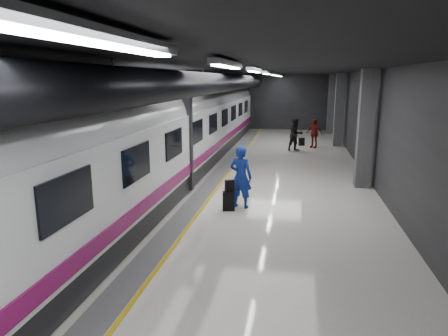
{
  "coord_description": "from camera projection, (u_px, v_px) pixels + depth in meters",
  "views": [
    {
      "loc": [
        1.95,
        -13.84,
        4.1
      ],
      "look_at": [
        -0.29,
        -1.48,
        1.31
      ],
      "focal_mm": 32.0,
      "sensor_mm": 36.0,
      "label": 1
    }
  ],
  "objects": [
    {
      "name": "ground",
      "position": [
        239.0,
        195.0,
        14.53
      ],
      "size": [
        40.0,
        40.0,
        0.0
      ],
      "primitive_type": "plane",
      "color": "silver",
      "rests_on": "ground"
    },
    {
      "name": "traveler_far_a",
      "position": [
        296.0,
        135.0,
        23.32
      ],
      "size": [
        1.16,
        1.09,
        1.9
      ],
      "primitive_type": "imported",
      "rotation": [
        0.0,
        0.0,
        0.52
      ],
      "color": "black",
      "rests_on": "ground"
    },
    {
      "name": "suitcase_far",
      "position": [
        302.0,
        142.0,
        25.33
      ],
      "size": [
        0.39,
        0.33,
        0.49
      ],
      "primitive_type": "cube",
      "rotation": [
        0.0,
        0.0,
        0.43
      ],
      "color": "black",
      "rests_on": "ground"
    },
    {
      "name": "platform_hall",
      "position": [
        236.0,
        95.0,
        14.73
      ],
      "size": [
        10.02,
        40.02,
        4.51
      ],
      "color": "black",
      "rests_on": "ground"
    },
    {
      "name": "shoulder_bag",
      "position": [
        230.0,
        186.0,
        12.64
      ],
      "size": [
        0.32,
        0.25,
        0.38
      ],
      "primitive_type": "cube",
      "rotation": [
        0.0,
        0.0,
        0.43
      ],
      "color": "black",
      "rests_on": "suitcase_main"
    },
    {
      "name": "traveler_main",
      "position": [
        241.0,
        177.0,
        12.9
      ],
      "size": [
        0.83,
        0.64,
        2.04
      ],
      "primitive_type": "imported",
      "rotation": [
        0.0,
        0.0,
        2.92
      ],
      "color": "#1841B4",
      "rests_on": "ground"
    },
    {
      "name": "suitcase_main",
      "position": [
        229.0,
        201.0,
        12.73
      ],
      "size": [
        0.42,
        0.31,
        0.62
      ],
      "primitive_type": "cube",
      "rotation": [
        0.0,
        0.0,
        0.21
      ],
      "color": "black",
      "rests_on": "ground"
    },
    {
      "name": "train",
      "position": [
        152.0,
        136.0,
        14.64
      ],
      "size": [
        3.05,
        38.0,
        4.05
      ],
      "color": "black",
      "rests_on": "ground"
    },
    {
      "name": "traveler_far_b",
      "position": [
        314.0,
        133.0,
        24.41
      ],
      "size": [
        1.11,
        0.9,
        1.77
      ],
      "primitive_type": "imported",
      "rotation": [
        0.0,
        0.0,
        -0.53
      ],
      "color": "maroon",
      "rests_on": "ground"
    }
  ]
}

